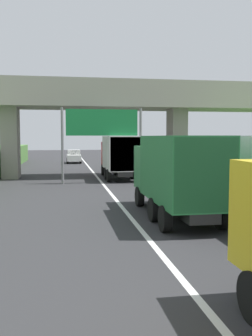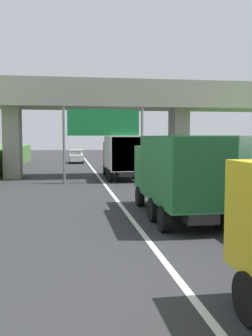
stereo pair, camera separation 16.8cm
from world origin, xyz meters
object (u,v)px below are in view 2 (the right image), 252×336
at_px(truck_green, 175,172).
at_px(car_white, 76,156).
at_px(overhead_highway_sign, 104,128).
at_px(truck_red, 120,155).

bearing_deg(truck_green, car_white, 95.64).
bearing_deg(overhead_highway_sign, truck_red, 61.46).
xyz_separation_m(truck_green, car_white, (-3.36, 34.01, -1.08)).
bearing_deg(overhead_highway_sign, car_white, 93.92).
bearing_deg(truck_green, truck_red, 90.79).
bearing_deg(car_white, truck_green, -84.36).
relative_size(overhead_highway_sign, truck_green, 0.81).
height_order(truck_green, car_white, truck_green).
bearing_deg(car_white, truck_red, -80.53).
height_order(overhead_highway_sign, truck_green, overhead_highway_sign).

